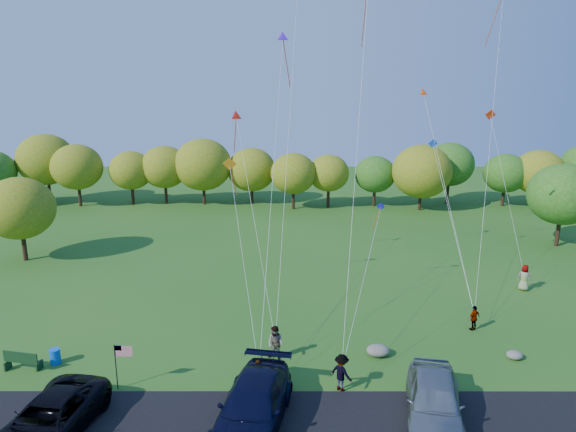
# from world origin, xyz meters

# --- Properties ---
(ground) EXTENTS (140.00, 140.00, 0.00)m
(ground) POSITION_xyz_m (0.00, 0.00, 0.00)
(ground) COLOR #265C1A
(ground) RESTS_ON ground
(treeline) EXTENTS (76.56, 28.24, 8.49)m
(treeline) POSITION_xyz_m (-0.76, 36.37, 4.80)
(treeline) COLOR #382514
(treeline) RESTS_ON ground
(minivan_dark) EXTENTS (3.65, 6.30, 1.65)m
(minivan_dark) POSITION_xyz_m (-9.89, -4.28, 0.88)
(minivan_dark) COLOR black
(minivan_dark) RESTS_ON asphalt_lane
(minivan_navy) EXTENTS (3.73, 6.80, 1.87)m
(minivan_navy) POSITION_xyz_m (-1.71, -3.54, 0.99)
(minivan_navy) COLOR black
(minivan_navy) RESTS_ON asphalt_lane
(minivan_silver) EXTENTS (3.48, 6.10, 1.96)m
(minivan_silver) POSITION_xyz_m (5.95, -3.18, 1.04)
(minivan_silver) COLOR gray
(minivan_silver) RESTS_ON asphalt_lane
(flyer_a) EXTENTS (0.66, 0.56, 1.54)m
(flyer_a) POSITION_xyz_m (-1.61, -0.80, 0.77)
(flyer_a) COLOR #4C4C59
(flyer_a) RESTS_ON ground
(flyer_b) EXTENTS (1.15, 1.09, 1.88)m
(flyer_b) POSITION_xyz_m (-0.90, 1.99, 0.94)
(flyer_b) COLOR #4C4C59
(flyer_b) RESTS_ON ground
(flyer_c) EXTENTS (1.32, 1.30, 1.83)m
(flyer_c) POSITION_xyz_m (2.27, -0.80, 0.91)
(flyer_c) COLOR #4C4C59
(flyer_c) RESTS_ON ground
(flyer_d) EXTENTS (0.96, 0.78, 1.52)m
(flyer_d) POSITION_xyz_m (10.69, 5.41, 0.76)
(flyer_d) COLOR #4C4C59
(flyer_d) RESTS_ON ground
(flyer_e) EXTENTS (1.09, 0.97, 1.87)m
(flyer_e) POSITION_xyz_m (16.35, 11.53, 0.93)
(flyer_e) COLOR #4C4C59
(flyer_e) RESTS_ON ground
(park_bench) EXTENTS (1.91, 0.68, 1.06)m
(park_bench) POSITION_xyz_m (-13.65, 0.90, 0.57)
(park_bench) COLOR #123216
(park_bench) RESTS_ON ground
(trash_barrel) EXTENTS (0.54, 0.54, 0.81)m
(trash_barrel) POSITION_xyz_m (-12.29, 1.59, 0.40)
(trash_barrel) COLOR blue
(trash_barrel) RESTS_ON ground
(flag_assembly) EXTENTS (0.85, 0.55, 2.28)m
(flag_assembly) POSITION_xyz_m (-8.09, -0.70, 1.69)
(flag_assembly) COLOR black
(flag_assembly) RESTS_ON ground
(boulder_near) EXTENTS (1.23, 0.97, 0.62)m
(boulder_near) POSITION_xyz_m (4.55, 2.39, 0.31)
(boulder_near) COLOR #A09B8C
(boulder_near) RESTS_ON ground
(boulder_far) EXTENTS (0.85, 0.71, 0.44)m
(boulder_far) POSITION_xyz_m (11.69, 2.08, 0.22)
(boulder_far) COLOR gray
(boulder_far) RESTS_ON ground
(kites_aloft) EXTENTS (19.78, 6.54, 20.77)m
(kites_aloft) POSITION_xyz_m (4.31, 13.68, 18.45)
(kites_aloft) COLOR #E4195D
(kites_aloft) RESTS_ON ground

